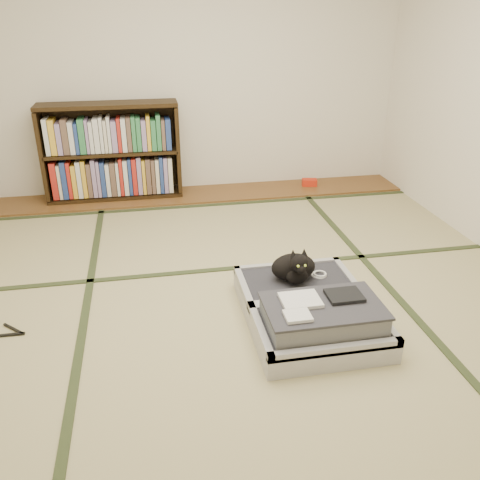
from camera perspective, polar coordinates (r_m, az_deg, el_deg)
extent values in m
plane|color=tan|center=(3.36, 0.27, -6.43)|extent=(4.50, 4.50, 0.00)
cube|color=brown|center=(5.15, -3.98, 5.17)|extent=(4.00, 0.50, 0.02)
cube|color=red|center=(5.39, 7.81, 6.43)|extent=(0.16, 0.12, 0.07)
plane|color=silver|center=(5.12, -4.76, 18.75)|extent=(4.00, 0.00, 4.00)
cube|color=#2D381E|center=(3.34, -16.97, -7.75)|extent=(0.05, 4.50, 0.01)
cube|color=#2D381E|center=(3.66, 15.90, -4.61)|extent=(0.05, 4.50, 0.01)
cube|color=#2D381E|center=(3.70, -0.91, -3.19)|extent=(4.00, 0.05, 0.01)
cube|color=#2D381E|center=(4.87, -3.54, 3.93)|extent=(4.00, 0.05, 0.01)
cube|color=black|center=(5.14, -21.19, 8.88)|extent=(0.04, 0.29, 0.82)
cube|color=black|center=(5.06, -7.04, 10.14)|extent=(0.04, 0.29, 0.82)
cube|color=black|center=(5.19, -13.68, 4.90)|extent=(1.28, 0.29, 0.04)
cube|color=black|center=(4.97, -14.73, 14.47)|extent=(1.28, 0.29, 0.04)
cube|color=black|center=(5.06, -14.18, 9.56)|extent=(1.23, 0.29, 0.03)
cube|color=black|center=(5.19, -14.13, 9.97)|extent=(1.28, 0.02, 0.82)
cube|color=gray|center=(5.10, -13.93, 7.15)|extent=(1.15, 0.21, 0.35)
cube|color=gray|center=(5.00, -14.42, 11.60)|extent=(1.15, 0.21, 0.31)
cube|color=#9F9EA3|center=(2.93, 9.09, -10.52)|extent=(0.74, 0.49, 0.13)
cube|color=#292930|center=(2.91, 9.14, -9.99)|extent=(0.66, 0.41, 0.10)
cube|color=#9F9EA3|center=(2.72, 10.76, -12.02)|extent=(0.74, 0.04, 0.05)
cube|color=#9F9EA3|center=(3.07, 7.80, -7.10)|extent=(0.74, 0.04, 0.05)
cube|color=#9F9EA3|center=(2.80, 2.35, -10.28)|extent=(0.04, 0.49, 0.05)
cube|color=#9F9EA3|center=(3.02, 15.50, -8.50)|extent=(0.04, 0.49, 0.05)
cube|color=#9F9EA3|center=(3.32, 6.33, -5.74)|extent=(0.74, 0.49, 0.13)
cube|color=#292930|center=(3.30, 6.36, -5.24)|extent=(0.66, 0.41, 0.10)
cube|color=#9F9EA3|center=(3.10, 7.58, -6.73)|extent=(0.74, 0.04, 0.05)
cube|color=#9F9EA3|center=(3.47, 5.33, -2.91)|extent=(0.74, 0.04, 0.05)
cube|color=#9F9EA3|center=(3.21, 0.40, -5.31)|extent=(0.04, 0.49, 0.05)
cube|color=#9F9EA3|center=(3.39, 12.04, -4.09)|extent=(0.04, 0.49, 0.05)
cylinder|color=black|center=(3.08, 7.69, -6.84)|extent=(0.66, 0.02, 0.02)
cube|color=gray|center=(2.86, 9.26, -8.53)|extent=(0.63, 0.38, 0.13)
cube|color=#333239|center=(2.82, 9.36, -7.28)|extent=(0.65, 0.40, 0.01)
cube|color=silver|center=(2.82, 6.79, -6.70)|extent=(0.22, 0.18, 0.02)
cube|color=black|center=(2.90, 11.64, -6.12)|extent=(0.20, 0.16, 0.02)
cube|color=silver|center=(2.68, 6.49, -8.45)|extent=(0.14, 0.12, 0.02)
cube|color=white|center=(2.69, 6.31, -13.85)|extent=(0.06, 0.01, 0.04)
cube|color=white|center=(2.73, 8.73, -13.70)|extent=(0.05, 0.01, 0.03)
cube|color=orange|center=(2.84, 15.46, -12.36)|extent=(0.05, 0.01, 0.03)
cube|color=#197F33|center=(2.80, 14.21, -12.28)|extent=(0.04, 0.01, 0.03)
ellipsoid|color=black|center=(3.25, 6.00, -3.05)|extent=(0.28, 0.19, 0.18)
ellipsoid|color=black|center=(3.19, 6.40, -4.05)|extent=(0.14, 0.10, 0.10)
ellipsoid|color=black|center=(3.12, 6.65, -2.58)|extent=(0.12, 0.11, 0.12)
sphere|color=black|center=(3.09, 6.90, -3.31)|extent=(0.05, 0.05, 0.05)
cone|color=black|center=(3.10, 5.98, -1.51)|extent=(0.04, 0.05, 0.06)
cone|color=black|center=(3.12, 7.22, -1.40)|extent=(0.04, 0.05, 0.06)
sphere|color=#A5BF33|center=(3.07, 6.55, -2.94)|extent=(0.02, 0.02, 0.02)
sphere|color=#A5BF33|center=(3.08, 7.32, -2.86)|extent=(0.02, 0.02, 0.02)
cylinder|color=black|center=(3.38, 7.13, -3.16)|extent=(0.17, 0.10, 0.03)
torus|color=white|center=(3.35, 8.84, -3.90)|extent=(0.10, 0.10, 0.01)
torus|color=white|center=(3.35, 8.96, -3.75)|extent=(0.09, 0.09, 0.01)
cube|color=black|center=(3.32, -24.07, -9.11)|extent=(0.14, 0.14, 0.01)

